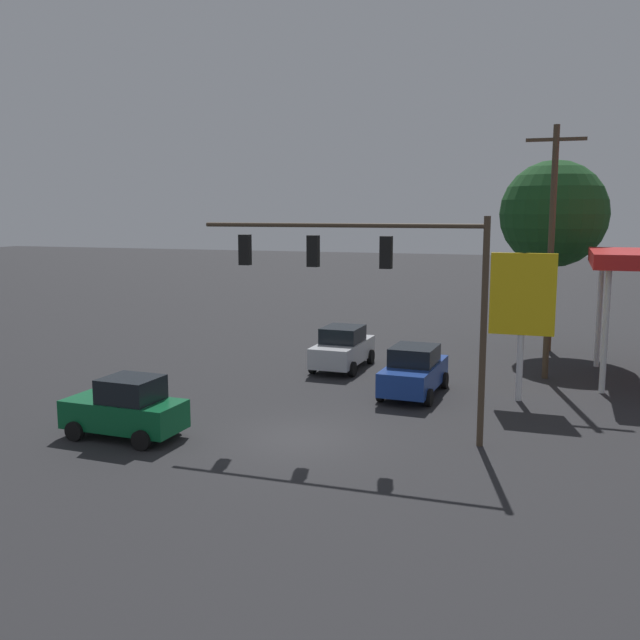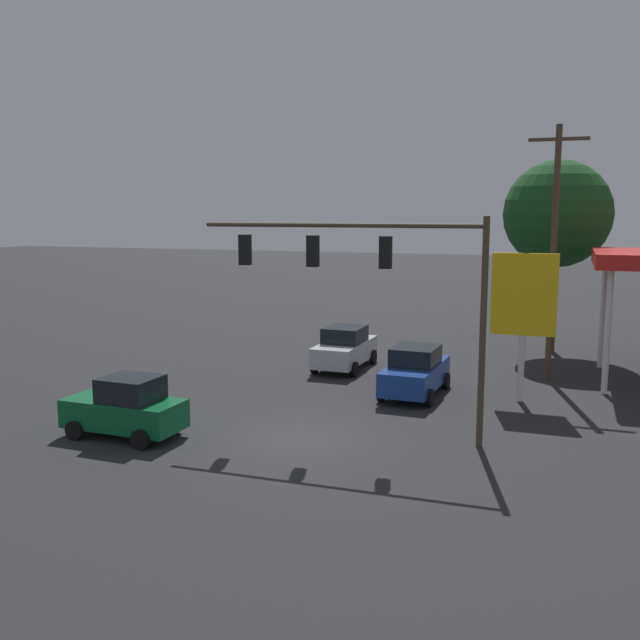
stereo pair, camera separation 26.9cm
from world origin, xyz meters
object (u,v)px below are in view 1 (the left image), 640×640
(hatchback_crossing, at_px, (126,408))
(sedan_waiting, at_px, (414,371))
(price_sign, at_px, (523,299))
(street_tree, at_px, (554,214))
(sedan_far, at_px, (343,348))
(traffic_signal_assembly, at_px, (372,271))
(utility_pole, at_px, (551,248))

(hatchback_crossing, distance_m, sedan_waiting, 11.15)
(price_sign, distance_m, street_tree, 11.05)
(price_sign, bearing_deg, sedan_far, -22.03)
(hatchback_crossing, bearing_deg, street_tree, -120.47)
(sedan_far, bearing_deg, hatchback_crossing, -15.37)
(sedan_far, bearing_deg, traffic_signal_assembly, 23.49)
(traffic_signal_assembly, height_order, street_tree, street_tree)
(utility_pole, relative_size, price_sign, 1.90)
(sedan_far, relative_size, street_tree, 0.46)
(traffic_signal_assembly, bearing_deg, utility_pole, -117.19)
(price_sign, distance_m, sedan_far, 9.06)
(utility_pole, height_order, street_tree, utility_pole)
(price_sign, height_order, hatchback_crossing, price_sign)
(traffic_signal_assembly, relative_size, hatchback_crossing, 2.39)
(price_sign, xyz_separation_m, sedan_far, (7.95, -3.22, -2.92))
(utility_pole, distance_m, sedan_far, 10.01)
(utility_pole, xyz_separation_m, price_sign, (0.86, 4.16, -1.73))
(price_sign, xyz_separation_m, sedan_waiting, (3.93, 0.44, -2.92))
(hatchback_crossing, bearing_deg, sedan_far, -104.47)
(utility_pole, xyz_separation_m, sedan_waiting, (4.79, 4.60, -4.65))
(traffic_signal_assembly, xyz_separation_m, hatchback_crossing, (7.24, 2.80, -4.31))
(price_sign, bearing_deg, traffic_signal_assembly, 53.75)
(hatchback_crossing, relative_size, sedan_waiting, 0.86)
(traffic_signal_assembly, relative_size, street_tree, 0.96)
(utility_pole, height_order, sedan_far, utility_pole)
(price_sign, distance_m, sedan_waiting, 4.92)
(utility_pole, relative_size, sedan_waiting, 2.37)
(sedan_far, xyz_separation_m, sedan_waiting, (-4.02, 3.66, 0.00))
(hatchback_crossing, xyz_separation_m, street_tree, (-12.33, -19.20, 6.01))
(utility_pole, bearing_deg, price_sign, 78.34)
(traffic_signal_assembly, xyz_separation_m, sedan_far, (3.68, -9.05, -4.30))
(price_sign, bearing_deg, hatchback_crossing, 36.84)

